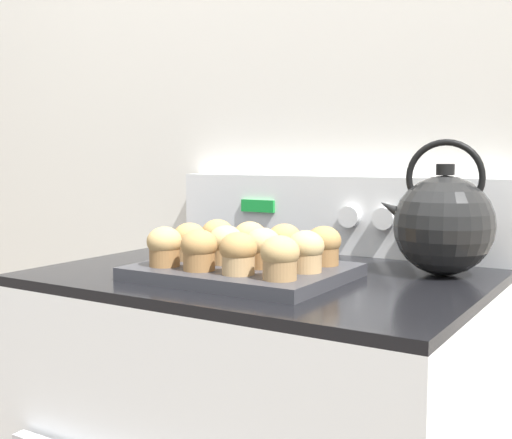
# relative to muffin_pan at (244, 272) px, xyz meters

# --- Properties ---
(wall_back) EXTENTS (8.00, 0.05, 2.40)m
(wall_back) POSITION_rel_muffin_pan_xyz_m (-0.00, 0.41, 0.25)
(wall_back) COLOR white
(wall_back) RESTS_ON ground_plane
(control_panel) EXTENTS (0.77, 0.07, 0.17)m
(control_panel) POSITION_rel_muffin_pan_xyz_m (0.00, 0.36, 0.07)
(control_panel) COLOR white
(control_panel) RESTS_ON stove_range
(muffin_pan) EXTENTS (0.35, 0.27, 0.02)m
(muffin_pan) POSITION_rel_muffin_pan_xyz_m (0.00, 0.00, 0.00)
(muffin_pan) COLOR #38383D
(muffin_pan) RESTS_ON stove_range
(muffin_r0_c0) EXTENTS (0.06, 0.06, 0.07)m
(muffin_r0_c0) POSITION_rel_muffin_pan_xyz_m (-0.11, -0.08, 0.05)
(muffin_r0_c0) COLOR olive
(muffin_r0_c0) RESTS_ON muffin_pan
(muffin_r0_c1) EXTENTS (0.06, 0.06, 0.07)m
(muffin_r0_c1) POSITION_rel_muffin_pan_xyz_m (-0.04, -0.08, 0.05)
(muffin_r0_c1) COLOR olive
(muffin_r0_c1) RESTS_ON muffin_pan
(muffin_r0_c2) EXTENTS (0.06, 0.06, 0.07)m
(muffin_r0_c2) POSITION_rel_muffin_pan_xyz_m (0.04, -0.08, 0.05)
(muffin_r0_c2) COLOR tan
(muffin_r0_c2) RESTS_ON muffin_pan
(muffin_r0_c3) EXTENTS (0.06, 0.06, 0.07)m
(muffin_r0_c3) POSITION_rel_muffin_pan_xyz_m (0.12, -0.08, 0.05)
(muffin_r0_c3) COLOR #A37A4C
(muffin_r0_c3) RESTS_ON muffin_pan
(muffin_r1_c0) EXTENTS (0.06, 0.06, 0.07)m
(muffin_r1_c0) POSITION_rel_muffin_pan_xyz_m (-0.12, -0.00, 0.05)
(muffin_r1_c0) COLOR tan
(muffin_r1_c0) RESTS_ON muffin_pan
(muffin_r1_c1) EXTENTS (0.06, 0.06, 0.07)m
(muffin_r1_c1) POSITION_rel_muffin_pan_xyz_m (-0.04, -0.00, 0.05)
(muffin_r1_c1) COLOR tan
(muffin_r1_c1) RESTS_ON muffin_pan
(muffin_r1_c2) EXTENTS (0.06, 0.06, 0.07)m
(muffin_r1_c2) POSITION_rel_muffin_pan_xyz_m (0.04, -0.00, 0.05)
(muffin_r1_c2) COLOR olive
(muffin_r1_c2) RESTS_ON muffin_pan
(muffin_r1_c3) EXTENTS (0.06, 0.06, 0.07)m
(muffin_r1_c3) POSITION_rel_muffin_pan_xyz_m (0.12, 0.00, 0.05)
(muffin_r1_c3) COLOR tan
(muffin_r1_c3) RESTS_ON muffin_pan
(muffin_r2_c0) EXTENTS (0.06, 0.06, 0.07)m
(muffin_r2_c0) POSITION_rel_muffin_pan_xyz_m (-0.11, 0.08, 0.05)
(muffin_r2_c0) COLOR tan
(muffin_r2_c0) RESTS_ON muffin_pan
(muffin_r2_c1) EXTENTS (0.06, 0.06, 0.07)m
(muffin_r2_c1) POSITION_rel_muffin_pan_xyz_m (-0.04, 0.08, 0.05)
(muffin_r2_c1) COLOR tan
(muffin_r2_c1) RESTS_ON muffin_pan
(muffin_r2_c2) EXTENTS (0.06, 0.06, 0.07)m
(muffin_r2_c2) POSITION_rel_muffin_pan_xyz_m (0.04, 0.08, 0.05)
(muffin_r2_c2) COLOR tan
(muffin_r2_c2) RESTS_ON muffin_pan
(muffin_r2_c3) EXTENTS (0.06, 0.06, 0.07)m
(muffin_r2_c3) POSITION_rel_muffin_pan_xyz_m (0.11, 0.08, 0.05)
(muffin_r2_c3) COLOR olive
(muffin_r2_c3) RESTS_ON muffin_pan
(tea_kettle) EXTENTS (0.21, 0.18, 0.24)m
(tea_kettle) POSITION_rel_muffin_pan_xyz_m (0.28, 0.21, 0.08)
(tea_kettle) COLOR black
(tea_kettle) RESTS_ON stove_range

